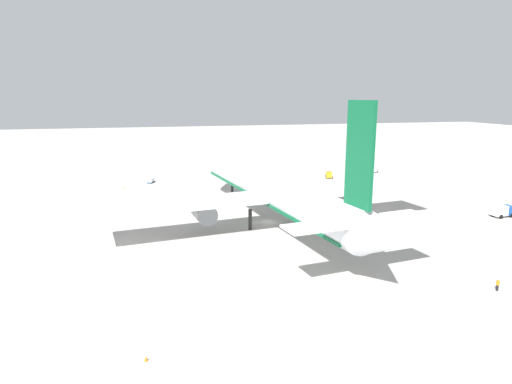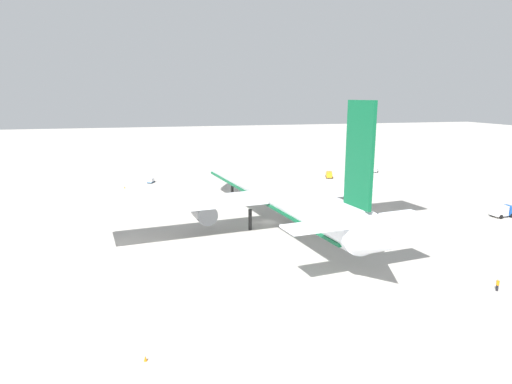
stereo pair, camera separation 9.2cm
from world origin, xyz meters
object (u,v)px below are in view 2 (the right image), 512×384
ground_worker_1 (380,189)px  service_truck_1 (357,173)px  service_truck_2 (260,174)px  baggage_cart_0 (376,170)px  service_van (329,174)px  service_truck_3 (502,210)px  ground_worker_2 (498,285)px  airliner (271,190)px  traffic_cone_0 (145,358)px  traffic_cone_1 (125,187)px  baggage_cart_1 (151,180)px

ground_worker_1 → service_truck_1: bearing=-10.2°
service_truck_2 → baggage_cart_0: (2.29, -42.12, -0.90)m
service_truck_1 → service_van: service_truck_1 is taller
service_truck_3 → ground_worker_2: 42.77m
service_van → airliner: bearing=143.9°
airliner → traffic_cone_0: bearing=149.0°
service_truck_3 → ground_worker_2: size_ratio=2.94×
ground_worker_2 → service_van: bearing=-8.4°
traffic_cone_0 → traffic_cone_1: (87.80, 4.73, 0.00)m
service_truck_3 → baggage_cart_1: size_ratio=1.40×
ground_worker_2 → service_truck_2: bearing=6.5°
service_truck_2 → traffic_cone_1: (-3.53, 41.43, -1.33)m
baggage_cart_0 → baggage_cart_1: bearing=89.5°
service_truck_3 → traffic_cone_0: bearing=114.8°
traffic_cone_0 → service_truck_2: bearing=-21.9°
baggage_cart_0 → service_truck_1: bearing=123.7°
service_truck_2 → airliner: bearing=167.2°
ground_worker_2 → airliner: bearing=28.7°
baggage_cart_1 → baggage_cart_0: bearing=-90.5°
ground_worker_1 → service_truck_3: bearing=-157.7°
baggage_cart_0 → baggage_cart_1: 76.00m
service_truck_3 → traffic_cone_1: service_truck_3 is taller
service_truck_1 → service_van: 9.01m
airliner → ground_worker_1: bearing=-59.4°
service_truck_3 → service_truck_2: bearing=35.3°
airliner → service_truck_1: size_ratio=15.73×
service_van → baggage_cart_0: 20.37m
ground_worker_2 → traffic_cone_0: size_ratio=3.09×
service_truck_1 → traffic_cone_1: 72.51m
baggage_cart_0 → airliner: bearing=133.7°
service_truck_1 → ground_worker_2: (-81.71, 21.13, -0.82)m
baggage_cart_1 → traffic_cone_0: bearing=178.3°
service_truck_1 → traffic_cone_0: size_ratio=9.07×
ground_worker_1 → airliner: bearing=120.6°
baggage_cart_1 → ground_worker_2: ground_worker_2 is taller
ground_worker_2 → ground_worker_1: bearing=-15.9°
service_truck_3 → traffic_cone_1: bearing=57.1°
service_van → ground_worker_2: 84.99m
service_van → baggage_cart_0: bearing=-75.7°
service_truck_2 → service_van: 22.55m
airliner → traffic_cone_0: (-42.76, 25.69, -7.00)m
airliner → traffic_cone_0: size_ratio=142.63×
service_truck_3 → baggage_cart_1: 94.36m
ground_worker_1 → traffic_cone_1: bearing=72.0°
airliner → service_van: airliner is taller
service_truck_2 → service_truck_3: service_truck_2 is taller
baggage_cart_1 → ground_worker_2: size_ratio=2.10×
service_truck_2 → ground_worker_1: service_truck_2 is taller
service_van → traffic_cone_1: size_ratio=9.33×
ground_worker_1 → traffic_cone_0: (-65.43, 63.99, -0.57)m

